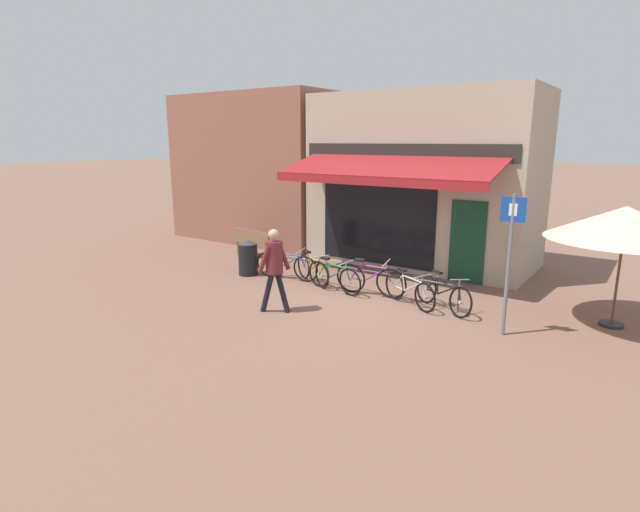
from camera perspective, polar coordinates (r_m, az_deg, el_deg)
name	(u,v)px	position (r m, az deg, el deg)	size (l,w,h in m)	color
ground_plane	(358,295)	(11.78, 4.40, -4.50)	(160.00, 160.00, 0.00)	brown
shop_front	(424,180)	(14.94, 11.77, 8.55)	(6.32, 4.74, 4.88)	tan
neighbour_building	(268,168)	(18.84, -5.98, 10.02)	(6.11, 4.00, 5.13)	#8E5647
bike_rack_rail	(360,272)	(11.92, 4.60, -1.83)	(4.95, 0.04, 0.57)	#47494F
bicycle_blue	(286,266)	(12.99, -3.86, -1.09)	(1.82, 0.52, 0.86)	black
bicycle_orange	(312,269)	(12.64, -0.88, -1.55)	(1.53, 0.84, 0.80)	black
bicycle_green	(334,277)	(11.96, 1.58, -2.39)	(1.69, 0.55, 0.82)	black
bicycle_purple	(370,280)	(11.67, 5.78, -2.69)	(1.76, 0.52, 0.90)	black
bicycle_silver	(409,290)	(11.11, 10.14, -3.86)	(1.53, 0.78, 0.79)	black
bicycle_black	(443,294)	(11.01, 13.85, -4.21)	(1.60, 0.92, 0.81)	black
pedestrian_adult	(274,262)	(10.40, -5.26, -0.67)	(0.60, 0.63, 1.80)	black
litter_bin	(248,257)	(13.55, -8.24, -0.15)	(0.52, 0.52, 0.96)	black
parking_sign	(510,251)	(9.61, 20.87, 0.52)	(0.44, 0.07, 2.64)	slate
cafe_parasol	(625,223)	(10.96, 31.53, 3.22)	(2.82, 2.82, 2.36)	#4C3D2D
park_bench	(255,243)	(15.52, -7.48, 1.50)	(1.64, 0.64, 0.87)	brown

